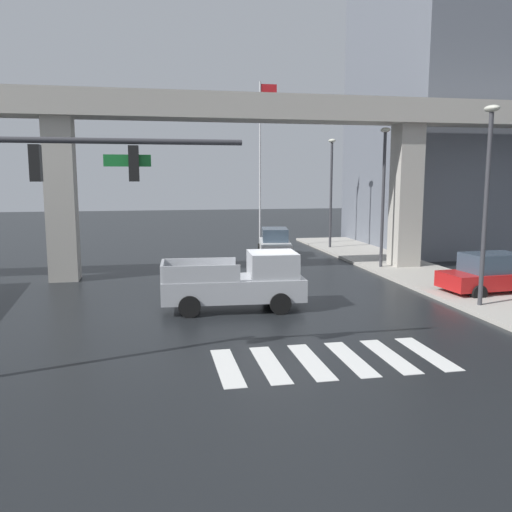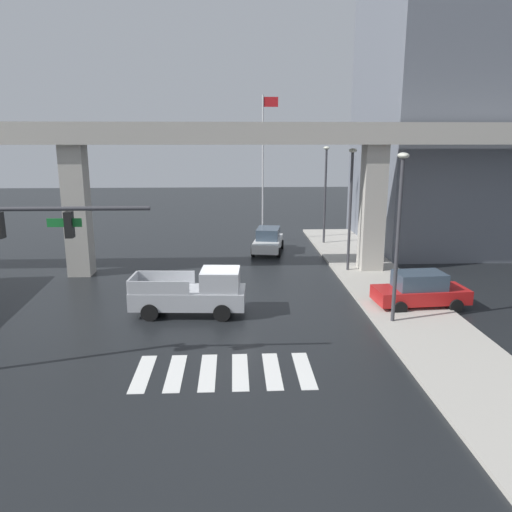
{
  "view_description": "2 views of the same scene",
  "coord_description": "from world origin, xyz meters",
  "views": [
    {
      "loc": [
        -4.54,
        -19.04,
        4.75
      ],
      "look_at": [
        -0.81,
        -0.28,
        1.92
      ],
      "focal_mm": 37.26,
      "sensor_mm": 36.0,
      "label": 1
    },
    {
      "loc": [
        0.37,
        -21.96,
        7.77
      ],
      "look_at": [
        1.48,
        2.01,
        2.1
      ],
      "focal_mm": 34.91,
      "sensor_mm": 36.0,
      "label": 2
    }
  ],
  "objects": [
    {
      "name": "pickup_truck",
      "position": [
        -1.39,
        -0.42,
        0.99
      ],
      "size": [
        5.21,
        2.32,
        2.08
      ],
      "color": "#A8AAAF",
      "rests_on": "ground"
    },
    {
      "name": "street_lamp_mid_block",
      "position": [
        7.16,
        6.45,
        4.56
      ],
      "size": [
        0.44,
        0.7,
        7.24
      ],
      "color": "#38383D",
      "rests_on": "ground"
    },
    {
      "name": "sedan_red",
      "position": [
        9.08,
        -0.04,
        0.85
      ],
      "size": [
        4.42,
        2.2,
        1.72
      ],
      "color": "red",
      "rests_on": "ground"
    },
    {
      "name": "traffic_signal_mast",
      "position": [
        -6.98,
        -5.96,
        4.39
      ],
      "size": [
        6.49,
        0.32,
        6.2
      ],
      "color": "#38383D",
      "rests_on": "ground"
    },
    {
      "name": "ground_plane",
      "position": [
        0.0,
        0.0,
        0.0
      ],
      "size": [
        120.0,
        120.0,
        0.0
      ],
      "primitive_type": "plane",
      "color": "black"
    },
    {
      "name": "elevated_overpass",
      "position": [
        0.0,
        6.69,
        7.3
      ],
      "size": [
        49.52,
        2.02,
        8.65
      ],
      "color": "#ADA89E",
      "rests_on": "ground"
    },
    {
      "name": "office_building",
      "position": [
        18.29,
        14.61,
        15.41
      ],
      "size": [
        15.86,
        12.83,
        30.82
      ],
      "primitive_type": "cube",
      "color": "slate",
      "rests_on": "ground"
    },
    {
      "name": "crosswalk_stripes",
      "position": [
        -0.0,
        -6.3,
        0.01
      ],
      "size": [
        6.05,
        2.8,
        0.01
      ],
      "color": "silver",
      "rests_on": "ground"
    },
    {
      "name": "flagpole",
      "position": [
        2.7,
        15.59,
        6.25
      ],
      "size": [
        1.16,
        0.12,
        10.87
      ],
      "color": "silver",
      "rests_on": "ground"
    },
    {
      "name": "sedan_white",
      "position": [
        2.78,
        11.98,
        0.85
      ],
      "size": [
        2.5,
        4.54,
        1.72
      ],
      "color": "silver",
      "rests_on": "ground"
    },
    {
      "name": "sidewalk_east",
      "position": [
        8.36,
        2.0,
        0.07
      ],
      "size": [
        4.0,
        36.0,
        0.15
      ],
      "primitive_type": "cube",
      "color": "#ADA89E",
      "rests_on": "ground"
    },
    {
      "name": "street_lamp_near_corner",
      "position": [
        7.16,
        -2.1,
        4.56
      ],
      "size": [
        0.44,
        0.7,
        7.24
      ],
      "color": "#38383D",
      "rests_on": "ground"
    },
    {
      "name": "street_lamp_far_north",
      "position": [
        7.16,
        14.47,
        4.56
      ],
      "size": [
        0.44,
        0.7,
        7.24
      ],
      "color": "#38383D",
      "rests_on": "ground"
    }
  ]
}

